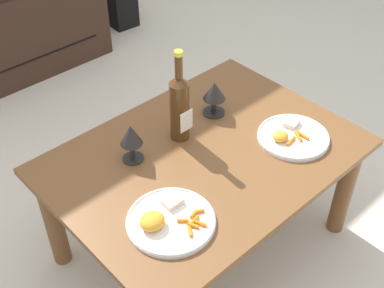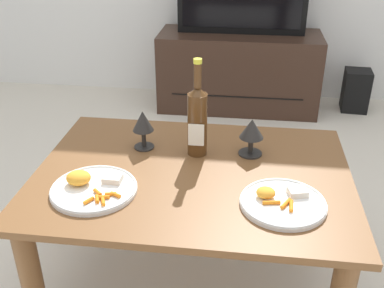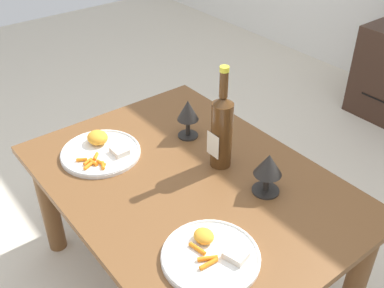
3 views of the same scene
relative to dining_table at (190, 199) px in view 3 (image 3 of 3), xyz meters
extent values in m
plane|color=beige|center=(0.00, 0.00, -0.41)|extent=(6.40, 6.40, 0.00)
cube|color=brown|center=(0.00, 0.00, 0.08)|extent=(1.08, 0.78, 0.03)
cylinder|color=brown|center=(-0.47, -0.33, -0.17)|extent=(0.07, 0.07, 0.47)
cylinder|color=brown|center=(-0.47, 0.33, -0.17)|extent=(0.07, 0.07, 0.47)
cylinder|color=brown|center=(0.47, 0.33, -0.17)|extent=(0.07, 0.07, 0.47)
cylinder|color=#4C2D14|center=(0.00, 0.13, 0.20)|extent=(0.07, 0.07, 0.23)
cone|color=#4C2D14|center=(0.00, 0.13, 0.33)|extent=(0.07, 0.07, 0.03)
cylinder|color=#4C2D14|center=(0.00, 0.13, 0.39)|extent=(0.03, 0.03, 0.09)
cylinder|color=yellow|center=(0.00, 0.13, 0.44)|extent=(0.03, 0.03, 0.02)
cube|color=silver|center=(0.00, 0.10, 0.18)|extent=(0.06, 0.00, 0.08)
cylinder|color=black|center=(-0.20, 0.15, 0.09)|extent=(0.07, 0.07, 0.01)
cylinder|color=black|center=(-0.20, 0.15, 0.13)|extent=(0.02, 0.02, 0.07)
cone|color=black|center=(-0.20, 0.15, 0.20)|extent=(0.08, 0.08, 0.08)
cylinder|color=black|center=(0.19, 0.15, 0.09)|extent=(0.09, 0.09, 0.01)
cylinder|color=black|center=(0.19, 0.15, 0.12)|extent=(0.02, 0.02, 0.06)
cone|color=black|center=(0.19, 0.15, 0.19)|extent=(0.09, 0.09, 0.07)
cylinder|color=white|center=(-0.30, -0.16, 0.09)|extent=(0.28, 0.28, 0.01)
torus|color=white|center=(-0.30, -0.16, 0.10)|extent=(0.27, 0.27, 0.01)
ellipsoid|color=orange|center=(-0.35, -0.14, 0.12)|extent=(0.08, 0.07, 0.04)
cube|color=beige|center=(-0.25, -0.11, 0.11)|extent=(0.06, 0.05, 0.02)
cylinder|color=orange|center=(-0.29, -0.24, 0.11)|extent=(0.03, 0.04, 0.01)
cylinder|color=orange|center=(-0.26, -0.22, 0.11)|extent=(0.02, 0.04, 0.01)
cylinder|color=orange|center=(-0.24, -0.24, 0.11)|extent=(0.02, 0.04, 0.01)
cylinder|color=orange|center=(-0.25, -0.21, 0.11)|extent=(0.04, 0.02, 0.01)
cylinder|color=orange|center=(-0.23, -0.19, 0.11)|extent=(0.04, 0.02, 0.01)
cylinder|color=orange|center=(-0.27, -0.19, 0.11)|extent=(0.03, 0.03, 0.01)
cylinder|color=orange|center=(-0.22, -0.20, 0.11)|extent=(0.04, 0.03, 0.01)
cylinder|color=white|center=(0.30, -0.16, 0.09)|extent=(0.26, 0.26, 0.01)
torus|color=white|center=(0.30, -0.16, 0.10)|extent=(0.26, 0.26, 0.01)
ellipsoid|color=orange|center=(0.24, -0.14, 0.12)|extent=(0.06, 0.05, 0.03)
cube|color=beige|center=(0.34, -0.11, 0.11)|extent=(0.07, 0.06, 0.02)
cylinder|color=orange|center=(0.32, -0.19, 0.11)|extent=(0.02, 0.05, 0.01)
cylinder|color=orange|center=(0.30, -0.18, 0.11)|extent=(0.04, 0.05, 0.01)
cylinder|color=orange|center=(0.26, -0.18, 0.11)|extent=(0.05, 0.02, 0.01)
camera|label=1|loc=(-0.94, -0.95, 1.26)|focal=46.81mm
camera|label=2|loc=(0.17, -1.32, 0.90)|focal=42.45mm
camera|label=3|loc=(0.91, -0.70, 1.02)|focal=42.58mm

